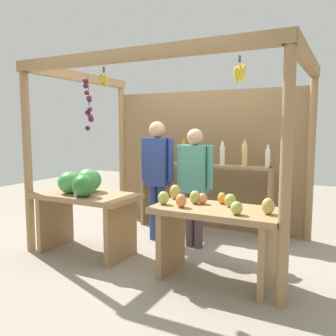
{
  "coord_description": "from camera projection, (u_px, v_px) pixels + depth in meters",
  "views": [
    {
      "loc": [
        1.97,
        -4.0,
        1.52
      ],
      "look_at": [
        0.0,
        -0.2,
        1.03
      ],
      "focal_mm": 37.89,
      "sensor_mm": 36.0,
      "label": 1
    }
  ],
  "objects": [
    {
      "name": "ground_plane",
      "position": [
        175.0,
        245.0,
        4.6
      ],
      "size": [
        12.0,
        12.0,
        0.0
      ],
      "primitive_type": "plane",
      "color": "gray",
      "rests_on": "ground"
    },
    {
      "name": "fruit_counter_right",
      "position": [
        215.0,
        225.0,
        3.51
      ],
      "size": [
        1.28,
        0.64,
        0.9
      ],
      "color": "#99754C",
      "rests_on": "ground"
    },
    {
      "name": "market_stall",
      "position": [
        190.0,
        140.0,
        4.84
      ],
      "size": [
        3.13,
        2.1,
        2.29
      ],
      "color": "#99754C",
      "rests_on": "ground"
    },
    {
      "name": "fruit_counter_left",
      "position": [
        84.0,
        198.0,
        4.27
      ],
      "size": [
        1.26,
        0.66,
        1.02
      ],
      "color": "#99754C",
      "rests_on": "ground"
    },
    {
      "name": "vendor_man",
      "position": [
        157.0,
        170.0,
        4.72
      ],
      "size": [
        0.48,
        0.22,
        1.6
      ],
      "rotation": [
        0.0,
        0.0,
        -0.07
      ],
      "color": "navy",
      "rests_on": "ground"
    },
    {
      "name": "bottle_shelf_unit",
      "position": [
        203.0,
        177.0,
        5.13
      ],
      "size": [
        2.0,
        0.22,
        1.36
      ],
      "color": "#99754C",
      "rests_on": "ground"
    },
    {
      "name": "vendor_woman",
      "position": [
        195.0,
        178.0,
        4.44
      ],
      "size": [
        0.48,
        0.2,
        1.51
      ],
      "rotation": [
        0.0,
        0.0,
        0.03
      ],
      "color": "#4F3F45",
      "rests_on": "ground"
    }
  ]
}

